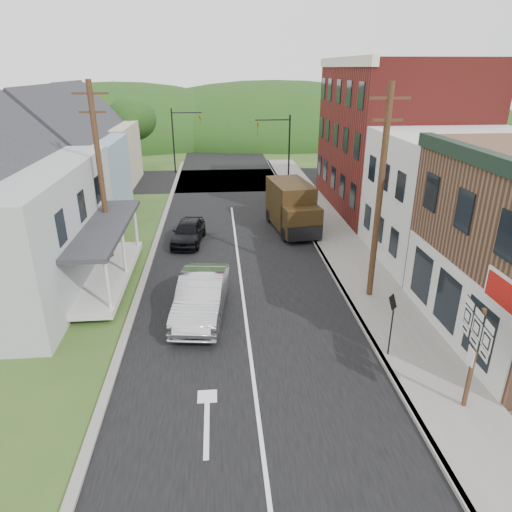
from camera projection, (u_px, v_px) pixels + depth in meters
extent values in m
plane|color=#2D4719|center=(249.00, 347.00, 16.65)|extent=(120.00, 120.00, 0.00)
cube|color=black|center=(237.00, 248.00, 25.86)|extent=(9.00, 90.00, 0.02)
cube|color=black|center=(228.00, 180.00, 41.51)|extent=(60.00, 9.00, 0.02)
cube|color=slate|center=(348.00, 257.00, 24.46)|extent=(2.80, 55.00, 0.15)
cube|color=slate|center=(323.00, 257.00, 24.35)|extent=(0.20, 55.00, 0.15)
cube|color=slate|center=(149.00, 264.00, 23.63)|extent=(0.30, 55.00, 0.12)
cube|color=silver|center=(459.00, 199.00, 23.21)|extent=(8.00, 7.00, 6.50)
cube|color=maroon|center=(395.00, 138.00, 31.29)|extent=(8.00, 12.00, 10.00)
cube|color=#829BB2|center=(67.00, 180.00, 30.48)|extent=(7.00, 8.00, 5.00)
cube|color=#BCA991|center=(92.00, 156.00, 38.72)|extent=(7.00, 8.00, 5.00)
cylinder|color=#472D19|center=(379.00, 199.00, 18.60)|extent=(0.26, 0.26, 9.00)
cube|color=#472D19|center=(390.00, 98.00, 17.11)|extent=(1.60, 0.10, 0.10)
cube|color=#472D19|center=(388.00, 120.00, 17.41)|extent=(1.20, 0.10, 0.10)
cylinder|color=#472D19|center=(101.00, 180.00, 21.78)|extent=(0.26, 0.26, 9.00)
cube|color=#472D19|center=(90.00, 93.00, 20.29)|extent=(1.60, 0.10, 0.10)
cube|color=#472D19|center=(92.00, 112.00, 20.60)|extent=(1.20, 0.10, 0.10)
cylinder|color=black|center=(289.00, 152.00, 37.54)|extent=(0.14, 0.14, 6.00)
cylinder|color=black|center=(273.00, 120.00, 36.43)|extent=(2.80, 0.10, 0.10)
imported|color=olive|center=(258.00, 129.00, 36.61)|extent=(0.16, 0.20, 1.00)
cylinder|color=black|center=(173.00, 141.00, 43.19)|extent=(0.14, 0.14, 6.00)
cylinder|color=black|center=(187.00, 113.00, 42.31)|extent=(2.80, 0.10, 0.10)
imported|color=olive|center=(200.00, 120.00, 42.67)|extent=(0.16, 0.20, 1.00)
cylinder|color=#382616|center=(134.00, 150.00, 44.65)|extent=(0.36, 0.36, 3.92)
ellipsoid|color=black|center=(131.00, 119.00, 43.53)|extent=(4.80, 4.80, 4.08)
ellipsoid|color=black|center=(222.00, 137.00, 67.29)|extent=(90.00, 30.00, 16.00)
imported|color=#AFB0B4|center=(202.00, 296.00, 18.53)|extent=(2.41, 5.35, 1.70)
imported|color=black|center=(188.00, 232.00, 26.33)|extent=(2.12, 4.19, 1.37)
cube|color=black|center=(290.00, 203.00, 28.50)|extent=(2.65, 4.31, 2.68)
cube|color=black|center=(301.00, 222.00, 26.51)|extent=(2.30, 1.75, 1.76)
cube|color=black|center=(301.00, 209.00, 26.40)|extent=(2.07, 1.36, 0.05)
cube|color=black|center=(305.00, 234.00, 25.98)|extent=(2.03, 0.41, 0.83)
cylinder|color=black|center=(285.00, 235.00, 26.68)|extent=(0.37, 0.86, 0.83)
cylinder|color=black|center=(316.00, 232.00, 27.07)|extent=(0.37, 0.86, 0.83)
cylinder|color=black|center=(269.00, 216.00, 30.01)|extent=(0.37, 0.86, 0.83)
cylinder|color=black|center=(297.00, 214.00, 30.41)|extent=(0.37, 0.86, 0.83)
cube|color=#472D19|center=(473.00, 359.00, 12.96)|extent=(0.12, 0.12, 3.27)
cube|color=black|center=(478.00, 328.00, 12.57)|extent=(0.29, 1.86, 0.07)
cube|color=white|center=(490.00, 327.00, 11.81)|extent=(0.09, 0.51, 0.21)
cube|color=white|center=(487.00, 341.00, 11.97)|extent=(0.09, 0.56, 0.51)
cube|color=white|center=(484.00, 354.00, 12.13)|extent=(0.09, 0.51, 0.26)
cube|color=white|center=(480.00, 315.00, 12.41)|extent=(0.09, 0.51, 0.21)
cube|color=white|center=(477.00, 328.00, 12.57)|extent=(0.09, 0.56, 0.51)
cube|color=white|center=(474.00, 341.00, 12.73)|extent=(0.09, 0.51, 0.26)
cube|color=white|center=(470.00, 303.00, 13.01)|extent=(0.09, 0.51, 0.21)
cube|color=white|center=(468.00, 316.00, 13.17)|extent=(0.09, 0.56, 0.51)
cube|color=white|center=(465.00, 329.00, 13.33)|extent=(0.09, 0.51, 0.26)
cube|color=white|center=(471.00, 356.00, 12.93)|extent=(0.08, 0.42, 0.51)
cylinder|color=black|center=(391.00, 326.00, 15.57)|extent=(0.06, 0.06, 2.26)
cube|color=black|center=(393.00, 302.00, 15.20)|extent=(0.04, 0.67, 0.67)
cube|color=#E1B70B|center=(393.00, 302.00, 15.20)|extent=(0.04, 0.60, 0.60)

